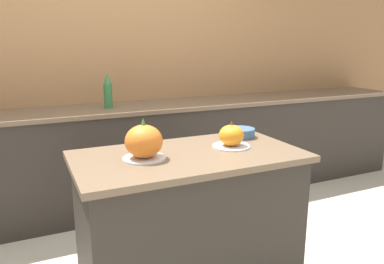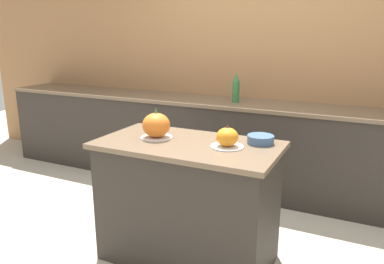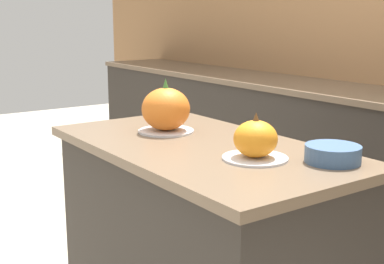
{
  "view_description": "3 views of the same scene",
  "coord_description": "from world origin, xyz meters",
  "px_view_note": "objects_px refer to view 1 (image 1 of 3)",
  "views": [
    {
      "loc": [
        -0.8,
        -1.79,
        1.47
      ],
      "look_at": [
        0.02,
        0.01,
        1.0
      ],
      "focal_mm": 35.0,
      "sensor_mm": 36.0,
      "label": 1
    },
    {
      "loc": [
        1.09,
        -2.18,
        1.6
      ],
      "look_at": [
        0.01,
        0.04,
        0.95
      ],
      "focal_mm": 35.0,
      "sensor_mm": 36.0,
      "label": 2
    },
    {
      "loc": [
        1.54,
        -1.13,
        1.34
      ],
      "look_at": [
        -0.01,
        -0.03,
        0.93
      ],
      "focal_mm": 50.0,
      "sensor_mm": 36.0,
      "label": 3
    }
  ],
  "objects_px": {
    "pumpkin_cake_left": "(144,142)",
    "pumpkin_cake_right": "(231,137)",
    "mixing_bowl": "(241,133)",
    "bottle_tall": "(108,92)"
  },
  "relations": [
    {
      "from": "pumpkin_cake_left",
      "to": "mixing_bowl",
      "type": "distance_m",
      "value": 0.73
    },
    {
      "from": "pumpkin_cake_right",
      "to": "bottle_tall",
      "type": "bearing_deg",
      "value": 107.17
    },
    {
      "from": "bottle_tall",
      "to": "mixing_bowl",
      "type": "xyz_separation_m",
      "value": [
        0.59,
        -1.17,
        -0.16
      ]
    },
    {
      "from": "pumpkin_cake_left",
      "to": "mixing_bowl",
      "type": "height_order",
      "value": "pumpkin_cake_left"
    },
    {
      "from": "pumpkin_cake_right",
      "to": "bottle_tall",
      "type": "height_order",
      "value": "bottle_tall"
    },
    {
      "from": "pumpkin_cake_right",
      "to": "mixing_bowl",
      "type": "bearing_deg",
      "value": 45.74
    },
    {
      "from": "pumpkin_cake_right",
      "to": "mixing_bowl",
      "type": "relative_size",
      "value": 1.21
    },
    {
      "from": "pumpkin_cake_right",
      "to": "mixing_bowl",
      "type": "distance_m",
      "value": 0.25
    },
    {
      "from": "pumpkin_cake_left",
      "to": "pumpkin_cake_right",
      "type": "xyz_separation_m",
      "value": [
        0.53,
        0.01,
        -0.03
      ]
    },
    {
      "from": "pumpkin_cake_right",
      "to": "bottle_tall",
      "type": "xyz_separation_m",
      "value": [
        -0.42,
        1.34,
        0.13
      ]
    }
  ]
}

